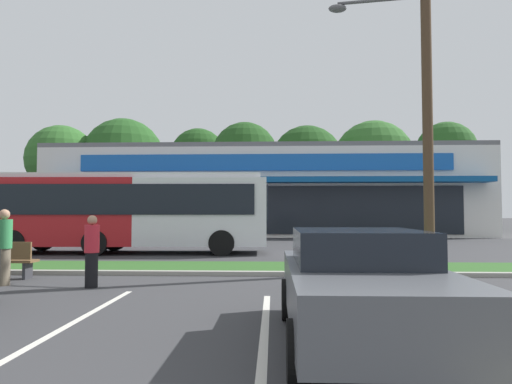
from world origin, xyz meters
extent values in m
cube|color=#2D5B23|center=(0.00, 14.00, 0.06)|extent=(56.00, 2.20, 0.12)
cube|color=#99968C|center=(0.00, 12.78, 0.06)|extent=(56.00, 0.24, 0.12)
cube|color=silver|center=(-2.46, 7.94, 0.00)|extent=(0.12, 4.80, 0.01)
cube|color=silver|center=(0.50, 7.53, 0.00)|extent=(0.12, 4.80, 0.01)
cube|color=silver|center=(0.02, 35.98, 3.02)|extent=(30.59, 11.77, 6.03)
cube|color=black|center=(0.02, 30.06, 1.81)|extent=(25.70, 0.08, 3.14)
cube|color=#0F4C8C|center=(0.02, 29.40, 3.74)|extent=(28.76, 1.40, 0.35)
cube|color=#1959AD|center=(0.02, 30.02, 4.95)|extent=(24.47, 0.16, 1.09)
cube|color=slate|center=(0.02, 35.98, 6.18)|extent=(30.59, 11.77, 0.30)
cylinder|color=#473323|center=(-21.02, 45.37, 2.21)|extent=(0.44, 0.44, 4.43)
sphere|color=#2D6026|center=(-21.02, 45.37, 7.03)|extent=(6.96, 6.96, 6.96)
cylinder|color=#473323|center=(-15.06, 46.76, 2.05)|extent=(0.44, 0.44, 4.11)
sphere|color=#23511E|center=(-15.06, 46.76, 7.25)|extent=(8.39, 8.39, 8.39)
cylinder|color=#473323|center=(-7.25, 47.06, 2.67)|extent=(0.44, 0.44, 5.35)
sphere|color=#1E4719|center=(-7.25, 47.06, 7.52)|extent=(5.79, 5.79, 5.79)
cylinder|color=#473323|center=(-2.14, 43.67, 2.39)|extent=(0.44, 0.44, 4.78)
sphere|color=#1E4719|center=(-2.14, 43.67, 7.16)|extent=(6.36, 6.36, 6.36)
cylinder|color=#473323|center=(3.87, 43.86, 1.93)|extent=(0.44, 0.44, 3.87)
sphere|color=#1E4719|center=(3.87, 43.86, 6.50)|extent=(7.01, 7.01, 7.01)
cylinder|color=#473323|center=(10.78, 46.29, 1.89)|extent=(0.44, 0.44, 3.77)
sphere|color=#2D6026|center=(10.78, 46.29, 6.84)|extent=(8.17, 8.17, 8.17)
cylinder|color=#473323|center=(17.12, 43.84, 2.67)|extent=(0.44, 0.44, 5.33)
sphere|color=#23511E|center=(17.12, 43.84, 7.45)|extent=(5.64, 5.64, 5.64)
cylinder|color=#4C3826|center=(5.20, 14.12, 5.68)|extent=(0.30, 0.30, 11.35)
cylinder|color=#59595B|center=(3.91, 14.32, 8.18)|extent=(2.59, 0.49, 0.10)
ellipsoid|color=#59595B|center=(2.63, 14.51, 8.03)|extent=(0.56, 0.32, 0.24)
cube|color=#AD191E|center=(-8.05, 19.02, 1.70)|extent=(6.42, 2.73, 2.70)
cube|color=silver|center=(-2.28, 19.19, 1.70)|extent=(5.27, 2.70, 2.70)
cube|color=silver|center=(-5.45, 19.10, 3.15)|extent=(11.15, 2.62, 0.20)
cube|color=black|center=(-5.41, 17.80, 2.19)|extent=(10.62, 0.37, 1.19)
cube|color=black|center=(0.35, 19.27, 2.02)|extent=(0.12, 2.17, 1.51)
cylinder|color=black|center=(-1.45, 20.39, 0.50)|extent=(1.01, 0.33, 1.00)
cylinder|color=black|center=(-1.38, 18.05, 0.50)|extent=(1.01, 0.33, 1.00)
cylinder|color=black|center=(-6.35, 20.25, 0.50)|extent=(1.01, 0.33, 1.00)
cylinder|color=black|center=(-6.28, 17.90, 0.50)|extent=(1.01, 0.33, 1.00)
cylinder|color=black|center=(-9.53, 20.15, 0.50)|extent=(1.01, 0.33, 1.00)
cylinder|color=black|center=(-9.46, 17.81, 0.50)|extent=(1.01, 0.33, 1.00)
cube|color=brown|center=(-6.25, 12.01, 0.45)|extent=(1.60, 0.45, 0.06)
cube|color=brown|center=(-6.25, 11.82, 0.73)|extent=(1.60, 0.06, 0.44)
cube|color=#333338|center=(-5.64, 12.01, 0.23)|extent=(0.08, 0.36, 0.45)
cube|color=#515459|center=(1.75, 6.65, 0.67)|extent=(1.86, 4.26, 0.70)
cube|color=black|center=(1.75, 6.86, 1.24)|extent=(1.64, 1.92, 0.44)
cylinder|color=black|center=(2.64, 5.33, 0.32)|extent=(0.22, 0.64, 0.64)
cylinder|color=black|center=(0.87, 5.33, 0.32)|extent=(0.22, 0.64, 0.64)
cylinder|color=black|center=(2.64, 7.97, 0.32)|extent=(0.22, 0.64, 0.64)
cylinder|color=black|center=(0.87, 7.97, 0.32)|extent=(0.22, 0.64, 0.64)
cylinder|color=#726651|center=(-5.66, 11.01, 0.43)|extent=(0.30, 0.30, 0.85)
cylinder|color=#338C4C|center=(-5.66, 11.01, 1.19)|extent=(0.36, 0.36, 0.68)
sphere|color=tan|center=(-5.66, 11.01, 1.65)|extent=(0.23, 0.23, 0.23)
cylinder|color=black|center=(-3.48, 10.79, 0.39)|extent=(0.28, 0.28, 0.79)
cylinder|color=red|center=(-3.48, 10.79, 1.10)|extent=(0.33, 0.33, 0.62)
sphere|color=tan|center=(-3.48, 10.79, 1.52)|extent=(0.22, 0.22, 0.22)
camera|label=1|loc=(0.63, 0.81, 1.71)|focal=31.34mm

